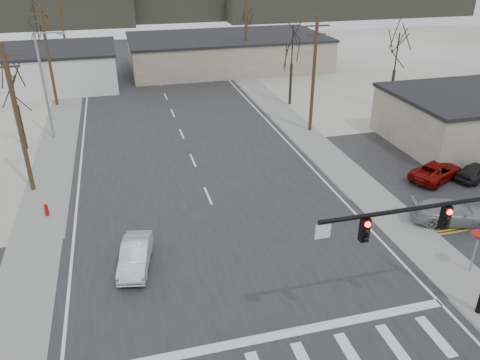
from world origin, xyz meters
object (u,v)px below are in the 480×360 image
object	(u,v)px
sedan_crossing	(135,255)
fire_hydrant	(47,210)
traffic_signal_mast	(464,233)
car_parked_dark_b	(471,145)
car_far_a	(180,61)
car_parked_silver	(451,212)
car_far_b	(146,59)
car_parked_dark_a	(477,171)
car_parked_red	(437,171)

from	to	relation	value
sedan_crossing	fire_hydrant	bearing A→B (deg)	138.31
traffic_signal_mast	car_parked_dark_b	xyz separation A→B (m)	(14.07, 15.87, -3.89)
traffic_signal_mast	car_parked_dark_b	size ratio (longest dim) A/B	1.97
car_far_a	car_parked_silver	bearing A→B (deg)	113.19
traffic_signal_mast	car_far_b	xyz separation A→B (m)	(-8.64, 55.31, -3.96)
sedan_crossing	car_far_b	bearing A→B (deg)	95.81
sedan_crossing	car_far_b	size ratio (longest dim) A/B	1.02
sedan_crossing	car_far_a	distance (m)	45.47
fire_hydrant	car_far_b	xyz separation A→B (m)	(9.45, 41.10, 0.26)
car_parked_dark_a	car_parked_silver	bearing A→B (deg)	110.14
car_parked_red	car_parked_dark_b	size ratio (longest dim) A/B	1.01
car_far_a	car_parked_dark_a	xyz separation A→B (m)	(15.53, -40.51, -0.19)
car_parked_red	car_parked_dark_a	bearing A→B (deg)	-129.95
car_far_a	car_far_b	world-z (taller)	car_far_a
traffic_signal_mast	car_parked_red	distance (m)	15.59
car_far_a	car_far_b	xyz separation A→B (m)	(-4.38, 3.13, -0.15)
traffic_signal_mast	fire_hydrant	bearing A→B (deg)	141.87
fire_hydrant	car_parked_dark_a	bearing A→B (deg)	-4.92
car_parked_red	car_parked_dark_a	size ratio (longest dim) A/B	1.23
traffic_signal_mast	fire_hydrant	world-z (taller)	traffic_signal_mast
fire_hydrant	car_parked_silver	distance (m)	24.80
car_far_a	car_parked_dark_b	distance (m)	40.67
sedan_crossing	car_parked_silver	world-z (taller)	car_parked_silver
sedan_crossing	car_far_b	distance (m)	47.94
car_parked_red	car_parked_silver	world-z (taller)	car_parked_silver
car_far_a	sedan_crossing	bearing A→B (deg)	89.61
car_parked_red	car_parked_dark_a	world-z (taller)	car_parked_red
sedan_crossing	car_parked_red	size ratio (longest dim) A/B	0.88
traffic_signal_mast	car_far_b	distance (m)	56.12
car_parked_dark_a	fire_hydrant	bearing A→B (deg)	65.99
traffic_signal_mast	car_parked_silver	xyz separation A→B (m)	(5.67, 7.10, -3.95)
sedan_crossing	car_far_b	world-z (taller)	car_far_b
sedan_crossing	car_far_a	world-z (taller)	car_far_a
fire_hydrant	car_far_b	distance (m)	42.18
car_far_a	car_far_b	size ratio (longest dim) A/B	1.43
car_parked_dark_b	car_parked_silver	bearing A→B (deg)	154.91
car_parked_dark_a	car_far_b	bearing A→B (deg)	5.44
fire_hydrant	car_parked_silver	xyz separation A→B (m)	(23.76, -7.10, 0.27)
fire_hydrant	sedan_crossing	distance (m)	8.33
fire_hydrant	car_parked_dark_a	distance (m)	29.47
fire_hydrant	sedan_crossing	size ratio (longest dim) A/B	0.22
traffic_signal_mast	fire_hydrant	distance (m)	23.39
car_parked_dark_a	car_far_a	bearing A→B (deg)	1.88
car_parked_dark_b	car_far_b	bearing A→B (deg)	48.62
car_parked_dark_a	car_parked_dark_b	size ratio (longest dim) A/B	0.82
car_parked_dark_b	car_parked_silver	world-z (taller)	car_parked_dark_b
fire_hydrant	car_far_b	bearing A→B (deg)	77.05
car_parked_red	car_far_b	bearing A→B (deg)	-2.44
sedan_crossing	car_far_b	xyz separation A→B (m)	(4.41, 47.73, 0.01)
car_far_a	car_far_b	bearing A→B (deg)	-24.72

